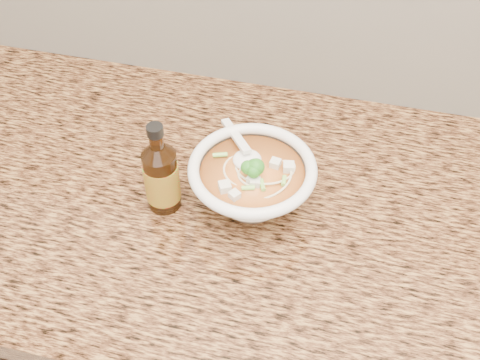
# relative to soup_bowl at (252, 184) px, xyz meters

# --- Properties ---
(cabinet) EXTENTS (4.00, 0.65, 0.86)m
(cabinet) POSITION_rel_soup_bowl_xyz_m (0.19, 0.01, -0.52)
(cabinet) COLOR #361B10
(cabinet) RESTS_ON ground
(counter_slab) EXTENTS (4.00, 0.68, 0.04)m
(counter_slab) POSITION_rel_soup_bowl_xyz_m (0.19, 0.01, -0.07)
(counter_slab) COLOR #9E703A
(counter_slab) RESTS_ON cabinet
(soup_bowl) EXTENTS (0.20, 0.21, 0.11)m
(soup_bowl) POSITION_rel_soup_bowl_xyz_m (0.00, 0.00, 0.00)
(soup_bowl) COLOR white
(soup_bowl) RESTS_ON counter_slab
(hot_sauce_bottle) EXTENTS (0.06, 0.06, 0.17)m
(hot_sauce_bottle) POSITION_rel_soup_bowl_xyz_m (-0.14, -0.03, 0.02)
(hot_sauce_bottle) COLOR #351907
(hot_sauce_bottle) RESTS_ON counter_slab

